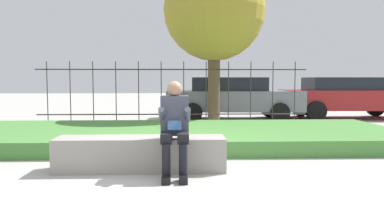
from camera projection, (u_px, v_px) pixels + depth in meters
name	position (u px, v px, depth m)	size (l,w,h in m)	color
ground_plane	(168.00, 170.00, 5.39)	(60.00, 60.00, 0.00)	#B2AFA8
stone_bench	(141.00, 155.00, 5.36)	(2.40, 0.55, 0.48)	gray
person_seated_reader	(175.00, 124.00, 5.03)	(0.42, 0.73, 1.28)	black
grass_berm	(171.00, 135.00, 7.74)	(9.29, 3.34, 0.28)	#4C893D
iron_fence	(173.00, 93.00, 10.10)	(7.29, 0.03, 1.78)	#332D28
car_parked_center	(232.00, 97.00, 12.14)	(4.34, 1.99, 1.36)	slate
car_parked_right	(347.00, 96.00, 12.44)	(4.37, 1.90, 1.37)	maroon
tree_behind_fence	(214.00, 11.00, 10.57)	(2.87, 2.87, 4.70)	brown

